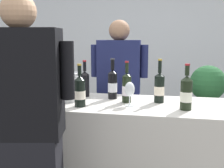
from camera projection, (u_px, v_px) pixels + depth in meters
wall_back at (144, 43)px, 4.66m from camera, size 8.00×0.10×2.80m
counter at (118, 160)px, 2.29m from camera, size 1.81×0.68×0.98m
wine_bottle_0 at (159, 87)px, 2.20m from camera, size 0.08×0.08×0.35m
wine_bottle_1 at (186, 93)px, 1.98m from camera, size 0.09×0.09×0.33m
wine_bottle_2 at (127, 88)px, 2.21m from camera, size 0.07×0.07×0.33m
wine_bottle_3 at (113, 84)px, 2.34m from camera, size 0.08×0.08×0.34m
wine_bottle_4 at (80, 91)px, 2.07m from camera, size 0.08×0.08×0.32m
wine_bottle_5 at (39, 85)px, 2.23m from camera, size 0.08×0.08×0.34m
wine_bottle_6 at (85, 83)px, 2.42m from camera, size 0.08×0.08×0.32m
wine_glass at (130, 90)px, 2.09m from camera, size 0.08×0.08×0.19m
ice_bucket at (66, 87)px, 2.26m from camera, size 0.21×0.21×0.23m
person_server at (119, 103)px, 2.89m from camera, size 0.59×0.26×1.67m
person_guest at (26, 146)px, 1.66m from camera, size 0.60×0.32×1.74m
potted_shrub at (204, 111)px, 3.03m from camera, size 0.53×0.56×1.21m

